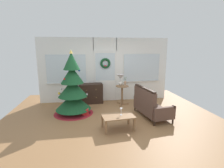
% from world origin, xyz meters
% --- Properties ---
extents(ground_plane, '(6.76, 6.76, 0.00)m').
position_xyz_m(ground_plane, '(0.00, 0.00, 0.00)').
color(ground_plane, '#996B42').
extents(back_wall_with_door, '(5.20, 0.19, 2.55)m').
position_xyz_m(back_wall_with_door, '(0.00, 2.08, 1.28)').
color(back_wall_with_door, white).
rests_on(back_wall_with_door, ground).
extents(christmas_tree, '(1.29, 1.29, 2.09)m').
position_xyz_m(christmas_tree, '(-1.22, 0.75, 0.76)').
color(christmas_tree, '#4C331E').
rests_on(christmas_tree, ground).
extents(dresser_cabinet, '(0.93, 0.49, 0.78)m').
position_xyz_m(dresser_cabinet, '(-0.60, 1.79, 0.39)').
color(dresser_cabinet, black).
rests_on(dresser_cabinet, ground).
extents(settee_sofa, '(0.90, 1.49, 0.96)m').
position_xyz_m(settee_sofa, '(1.17, 0.09, 0.38)').
color(settee_sofa, black).
rests_on(settee_sofa, ground).
extents(side_table, '(0.50, 0.48, 0.74)m').
position_xyz_m(side_table, '(0.57, 1.42, 0.52)').
color(side_table, '#8E6642').
rests_on(side_table, ground).
extents(table_lamp, '(0.28, 0.28, 0.44)m').
position_xyz_m(table_lamp, '(0.51, 1.46, 1.02)').
color(table_lamp, silver).
rests_on(table_lamp, side_table).
extents(flower_vase, '(0.11, 0.10, 0.35)m').
position_xyz_m(flower_vase, '(0.67, 1.36, 0.86)').
color(flower_vase, tan).
rests_on(flower_vase, side_table).
extents(coffee_table, '(0.89, 0.61, 0.38)m').
position_xyz_m(coffee_table, '(0.04, -0.61, 0.33)').
color(coffee_table, '#8E6642').
rests_on(coffee_table, ground).
extents(wine_glass, '(0.08, 0.08, 0.20)m').
position_xyz_m(wine_glass, '(0.13, -0.58, 0.52)').
color(wine_glass, silver).
rests_on(wine_glass, coffee_table).
extents(gift_box, '(0.21, 0.19, 0.21)m').
position_xyz_m(gift_box, '(-0.84, 0.51, 0.11)').
color(gift_box, red).
rests_on(gift_box, ground).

